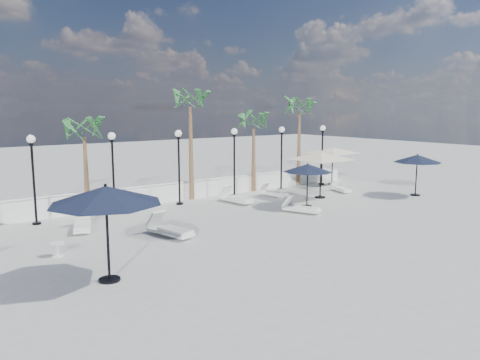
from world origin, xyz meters
TOP-DOWN VIEW (x-y plane):
  - ground at (0.00, 0.00)m, footprint 100.00×100.00m
  - balustrade at (0.00, 7.50)m, footprint 26.00×0.30m
  - lamppost_1 at (-7.00, 6.50)m, footprint 0.36×0.36m
  - lamppost_2 at (-3.50, 6.50)m, footprint 0.36×0.36m
  - lamppost_3 at (0.00, 6.50)m, footprint 0.36×0.36m
  - lamppost_4 at (3.50, 6.50)m, footprint 0.36×0.36m
  - lamppost_5 at (7.00, 6.50)m, footprint 0.36×0.36m
  - lamppost_6 at (10.50, 6.50)m, footprint 0.36×0.36m
  - palm_1 at (-4.50, 7.30)m, footprint 2.60×2.60m
  - palm_2 at (1.20, 7.30)m, footprint 2.60×2.60m
  - palm_3 at (5.50, 7.30)m, footprint 2.60×2.60m
  - palm_4 at (9.20, 7.30)m, footprint 2.60×2.60m
  - lounger_2 at (-3.29, 1.44)m, footprint 1.16×2.23m
  - lounger_3 at (-5.74, 4.36)m, footprint 1.26×2.06m
  - lounger_4 at (3.67, 1.33)m, footprint 1.25×1.90m
  - lounger_5 at (5.27, 5.19)m, footprint 0.92×1.83m
  - lounger_6 at (2.55, 5.07)m, footprint 0.94×2.16m
  - lounger_7 at (9.46, 3.96)m, footprint 0.97×1.70m
  - side_table_1 at (-7.52, 1.47)m, footprint 0.49×0.49m
  - side_table_2 at (5.36, 4.66)m, footprint 0.51×0.51m
  - parasol_navy_left at (-6.98, -1.75)m, footprint 3.23×3.23m
  - parasol_navy_mid at (4.89, 2.17)m, footprint 2.49×2.49m
  - parasol_navy_right at (12.00, 0.64)m, footprint 2.66×2.66m
  - parasol_cream_sq_a at (11.16, 6.20)m, footprint 5.27×5.27m
  - parasol_cream_sq_b at (7.15, 3.41)m, footprint 5.42×5.42m

SIDE VIEW (x-z plane):
  - ground at x=0.00m, z-range 0.00..0.00m
  - lounger_7 at x=9.46m, z-range -0.10..0.51m
  - lounger_5 at x=5.27m, z-range -0.11..0.55m
  - lounger_4 at x=3.67m, z-range -0.11..0.57m
  - lounger_3 at x=-5.74m, z-range -0.12..0.61m
  - lounger_6 at x=2.55m, z-range -0.13..0.65m
  - lounger_2 at x=-3.29m, z-range -0.13..0.67m
  - side_table_1 at x=-7.52m, z-range 0.05..0.52m
  - side_table_2 at x=5.36m, z-range 0.05..0.55m
  - balustrade at x=0.00m, z-range -0.04..0.97m
  - parasol_navy_mid at x=4.89m, z-range 0.84..3.07m
  - parasol_navy_right at x=12.00m, z-range 0.90..3.29m
  - parasol_cream_sq_a at x=11.16m, z-range 1.10..3.69m
  - lamppost_1 at x=-7.00m, z-range 0.57..4.41m
  - lamppost_2 at x=-3.50m, z-range 0.57..4.41m
  - lamppost_3 at x=0.00m, z-range 0.57..4.41m
  - lamppost_4 at x=3.50m, z-range 0.57..4.41m
  - lamppost_5 at x=7.00m, z-range 0.57..4.41m
  - lamppost_6 at x=10.50m, z-range 0.57..4.41m
  - parasol_cream_sq_b at x=7.15m, z-range 1.15..3.87m
  - parasol_navy_left at x=-6.98m, z-range 1.09..3.94m
  - palm_1 at x=-4.50m, z-range 1.40..6.10m
  - palm_3 at x=5.50m, z-range 1.50..6.40m
  - palm_4 at x=9.20m, z-range 1.88..7.58m
  - palm_2 at x=1.20m, z-range 2.07..8.17m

